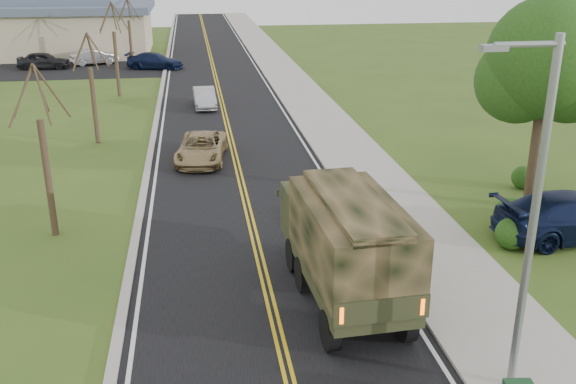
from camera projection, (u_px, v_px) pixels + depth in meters
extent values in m
cube|color=black|center=(216.00, 78.00, 51.66)|extent=(8.00, 120.00, 0.01)
cube|color=#9E998E|center=(267.00, 76.00, 52.22)|extent=(0.30, 120.00, 0.12)
cube|color=#9E998E|center=(288.00, 76.00, 52.46)|extent=(3.20, 120.00, 0.10)
cube|color=#9E998E|center=(163.00, 79.00, 51.06)|extent=(0.30, 120.00, 0.10)
cylinder|color=gray|center=(532.00, 228.00, 13.42)|extent=(0.18, 0.18, 8.00)
cylinder|color=gray|center=(529.00, 44.00, 12.01)|extent=(1.40, 0.12, 0.12)
cube|color=gray|center=(494.00, 48.00, 11.93)|extent=(0.50, 0.22, 0.12)
cylinder|color=#38281C|center=(536.00, 146.00, 24.50)|extent=(0.44, 0.44, 5.04)
sphere|color=#1E4313|center=(548.00, 58.00, 23.34)|extent=(4.50, 4.50, 4.50)
sphere|color=#1E4313|center=(518.00, 80.00, 24.01)|extent=(3.24, 3.24, 3.24)
sphere|color=#1E4313|center=(570.00, 76.00, 23.29)|extent=(3.42, 3.42, 3.42)
cylinder|color=#38281C|center=(48.00, 179.00, 22.14)|extent=(0.24, 0.24, 4.20)
cylinder|color=#38281C|center=(52.00, 91.00, 21.27)|extent=(1.01, 0.33, 1.90)
cylinder|color=#38281C|center=(41.00, 91.00, 21.69)|extent=(0.13, 1.29, 1.74)
cylinder|color=#38281C|center=(23.00, 91.00, 21.19)|extent=(0.98, 0.43, 1.90)
cylinder|color=#38281C|center=(21.00, 98.00, 20.62)|extent=(0.79, 1.05, 1.77)
cylinder|color=#38281C|center=(42.00, 94.00, 20.74)|extent=(0.58, 0.90, 1.90)
cylinder|color=#38281C|center=(94.00, 106.00, 33.31)|extent=(0.24, 0.24, 3.96)
cylinder|color=#38281C|center=(98.00, 50.00, 32.49)|extent=(0.96, 0.32, 1.79)
cylinder|color=#38281C|center=(91.00, 50.00, 32.88)|extent=(0.12, 1.22, 1.65)
cylinder|color=#38281C|center=(80.00, 50.00, 32.41)|extent=(0.93, 0.41, 1.79)
cylinder|color=#38281C|center=(80.00, 53.00, 31.87)|extent=(0.75, 0.99, 1.67)
cylinder|color=#38281C|center=(92.00, 51.00, 31.99)|extent=(0.55, 0.85, 1.80)
cylinder|color=#38281C|center=(117.00, 65.00, 44.35)|extent=(0.24, 0.24, 4.44)
cylinder|color=#38281C|center=(120.00, 17.00, 43.43)|extent=(1.07, 0.35, 2.00)
cylinder|color=#38281C|center=(114.00, 17.00, 43.87)|extent=(0.13, 1.36, 1.84)
cylinder|color=#38281C|center=(105.00, 17.00, 43.34)|extent=(1.03, 0.46, 2.00)
cylinder|color=#38281C|center=(105.00, 19.00, 42.74)|extent=(0.83, 1.10, 1.87)
cylinder|color=#38281C|center=(116.00, 17.00, 42.87)|extent=(0.61, 0.95, 2.01)
cylinder|color=#38281C|center=(131.00, 44.00, 55.54)|extent=(0.24, 0.24, 4.08)
cylinder|color=#38281C|center=(133.00, 9.00, 54.69)|extent=(0.99, 0.33, 1.84)
cylinder|color=#38281C|center=(129.00, 10.00, 55.10)|extent=(0.13, 1.25, 1.69)
cylinder|color=#38281C|center=(123.00, 9.00, 54.61)|extent=(0.95, 0.42, 1.85)
cylinder|color=#38281C|center=(123.00, 11.00, 54.05)|extent=(0.77, 1.02, 1.72)
cylinder|color=#38281C|center=(131.00, 10.00, 54.18)|extent=(0.57, 0.88, 1.85)
cube|color=tan|center=(46.00, 32.00, 63.53)|extent=(20.00, 12.00, 4.20)
cube|color=#475466|center=(43.00, 7.00, 62.70)|extent=(21.00, 13.00, 0.70)
cube|color=#475466|center=(42.00, 0.00, 62.45)|extent=(14.00, 8.00, 0.90)
cube|color=black|center=(98.00, 69.00, 55.83)|extent=(18.00, 10.00, 0.02)
cylinder|color=black|center=(330.00, 330.00, 16.10)|extent=(0.39, 1.07, 1.05)
cylinder|color=black|center=(406.00, 321.00, 16.48)|extent=(0.39, 1.07, 1.05)
cylinder|color=black|center=(303.00, 274.00, 18.91)|extent=(0.39, 1.07, 1.05)
cylinder|color=black|center=(368.00, 268.00, 19.29)|extent=(0.39, 1.07, 1.05)
cylinder|color=black|center=(294.00, 255.00, 20.14)|extent=(0.39, 1.07, 1.05)
cylinder|color=black|center=(355.00, 249.00, 20.52)|extent=(0.39, 1.07, 1.05)
cube|color=#31351D|center=(342.00, 265.00, 18.41)|extent=(2.65, 6.80, 0.33)
cube|color=#31351D|center=(321.00, 208.00, 20.36)|extent=(2.39, 1.94, 1.34)
cube|color=black|center=(315.00, 193.00, 21.08)|extent=(2.10, 0.19, 0.67)
cube|color=#31351D|center=(350.00, 271.00, 17.58)|extent=(2.65, 5.19, 0.14)
cube|color=black|center=(352.00, 237.00, 17.23)|extent=(2.65, 5.19, 1.91)
cube|color=black|center=(353.00, 202.00, 16.88)|extent=(1.80, 5.14, 0.24)
cube|color=#31351D|center=(382.00, 310.00, 15.17)|extent=(2.39, 0.24, 0.62)
cube|color=#FF590C|center=(342.00, 316.00, 14.93)|extent=(0.10, 0.04, 0.43)
cube|color=#FF590C|center=(422.00, 307.00, 15.30)|extent=(0.10, 0.04, 0.43)
imported|color=#A0895A|center=(201.00, 148.00, 30.77)|extent=(2.80, 4.96, 1.31)
imported|color=#ABABB0|center=(204.00, 98.00, 41.60)|extent=(1.51, 3.92, 1.27)
imported|color=#0E1736|center=(574.00, 216.00, 22.32)|extent=(5.81, 2.70, 1.64)
imported|color=black|center=(44.00, 60.00, 55.51)|extent=(4.43, 1.94, 1.48)
imported|color=#B1B2B6|center=(94.00, 57.00, 57.78)|extent=(4.38, 2.93, 1.36)
imported|color=#0E1735|center=(155.00, 61.00, 55.58)|extent=(5.17, 3.10, 1.40)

